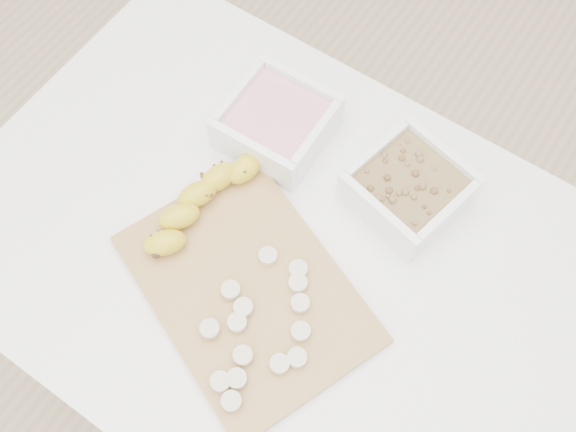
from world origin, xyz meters
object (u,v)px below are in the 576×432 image
Objects in this scene: cutting_board at (247,289)px; banana at (200,204)px; bowl_yogurt at (277,122)px; bowl_granola at (409,188)px; table at (278,269)px.

cutting_board is 1.63× the size of banana.
bowl_yogurt reaches higher than cutting_board.
bowl_granola is 0.83× the size of banana.
banana reaches higher than table.
table is 0.24m from bowl_yogurt.
cutting_board is at bearing -88.56° from table.
bowl_yogurt is 0.27m from cutting_board.
bowl_granola is at bearing 56.53° from table.
bowl_granola reaches higher than table.
bowl_granola is (0.12, 0.18, 0.13)m from table.
cutting_board is at bearing -64.97° from bowl_yogurt.
bowl_granola is 0.29m from cutting_board.
banana reaches higher than cutting_board.
bowl_yogurt is at bearing 105.15° from banana.
table is 5.41× the size of bowl_granola.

